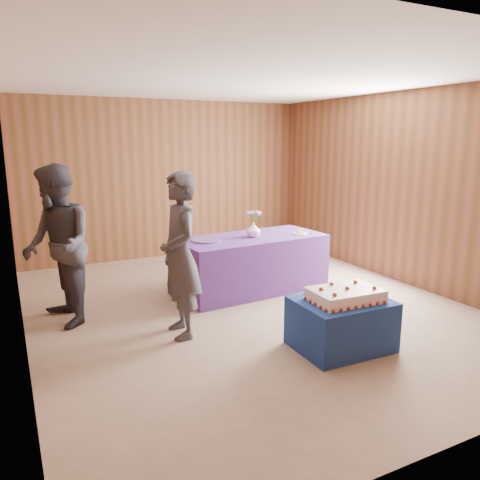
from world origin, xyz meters
TOP-DOWN VIEW (x-y plane):
  - ground at (0.00, 0.00)m, footprint 6.00×6.00m
  - room_shell at (0.00, 0.00)m, footprint 5.04×6.04m
  - cake_table at (0.30, -1.43)m, footprint 0.92×0.72m
  - serving_table at (0.37, 0.59)m, footprint 2.06×1.04m
  - sheet_cake at (0.31, -1.46)m, footprint 0.73×0.51m
  - vase at (0.39, 0.56)m, footprint 0.24×0.24m
  - flower_spray at (0.39, 0.56)m, footprint 0.21×0.21m
  - platter at (-0.27, 0.62)m, footprint 0.46×0.46m
  - plate at (1.06, 0.45)m, footprint 0.25×0.25m
  - cake_slice at (1.06, 0.45)m, footprint 0.09×0.08m
  - knife at (1.11, 0.35)m, footprint 0.25×0.12m
  - guest_left at (-1.00, -0.40)m, footprint 0.44×0.65m
  - guest_right at (-2.09, 0.48)m, footprint 0.81×0.97m

SIDE VIEW (x-z plane):
  - ground at x=0.00m, z-range 0.00..0.00m
  - cake_table at x=0.30m, z-range 0.00..0.50m
  - serving_table at x=0.37m, z-range 0.00..0.75m
  - sheet_cake at x=0.31m, z-range 0.48..0.64m
  - knife at x=1.11m, z-range 0.75..0.75m
  - plate at x=1.06m, z-range 0.75..0.76m
  - platter at x=-0.27m, z-range 0.75..0.77m
  - cake_slice at x=1.06m, z-range 0.75..0.84m
  - vase at x=0.39m, z-range 0.75..0.95m
  - guest_left at x=-1.00m, z-range 0.00..1.73m
  - guest_right at x=-2.09m, z-range 0.00..1.79m
  - flower_spray at x=0.39m, z-range 1.00..1.16m
  - room_shell at x=0.00m, z-range 0.44..3.16m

